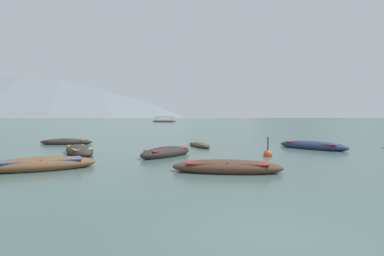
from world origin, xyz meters
TOP-DOWN VIEW (x-y plane):
  - ground_plane at (0.00, 1500.00)m, footprint 6000.00×6000.00m
  - mountain_1 at (-480.79, 1679.48)m, footprint 1802.48×1802.48m
  - mountain_2 at (250.34, 1724.55)m, footprint 942.95×942.95m
  - mountain_3 at (941.60, 1719.85)m, footprint 1201.74×1201.74m
  - rowboat_0 at (-6.53, 12.08)m, footprint 2.93×4.39m
  - rowboat_1 at (-6.66, 7.25)m, footprint 4.33×2.59m
  - rowboat_2 at (0.80, 15.06)m, footprint 1.60×3.13m
  - rowboat_3 at (-9.16, 18.17)m, footprint 4.12×1.68m
  - rowboat_4 at (-1.61, 10.49)m, footprint 3.31×3.27m
  - rowboat_5 at (0.58, 5.88)m, footprint 4.36×2.08m
  - rowboat_6 at (8.00, 12.96)m, footprint 3.65×4.45m
  - ferry_0 at (0.00, 116.29)m, footprint 9.72×6.74m
  - mooring_buoy at (3.77, 9.90)m, footprint 0.48×0.48m

SIDE VIEW (x-z plane):
  - ground_plane at x=0.00m, z-range 0.00..0.00m
  - mooring_buoy at x=3.77m, z-range -0.47..0.69m
  - rowboat_2 at x=0.80m, z-range -0.07..0.30m
  - rowboat_3 at x=-9.16m, z-range -0.11..0.46m
  - rowboat_5 at x=0.58m, z-range -0.11..0.48m
  - rowboat_0 at x=-6.53m, z-range -0.12..0.51m
  - rowboat_1 at x=-6.66m, z-range -0.12..0.52m
  - rowboat_4 at x=-1.61m, z-range -0.12..0.54m
  - rowboat_6 at x=8.00m, z-range -0.12..0.54m
  - ferry_0 at x=0.00m, z-range -0.82..1.71m
  - mountain_2 at x=250.34m, z-range 0.00..235.88m
  - mountain_3 at x=941.60m, z-range 0.00..276.40m
  - mountain_1 at x=-480.79m, z-range 0.00..466.17m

